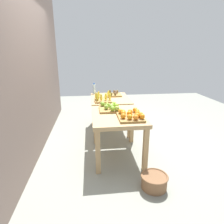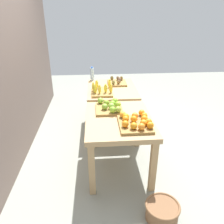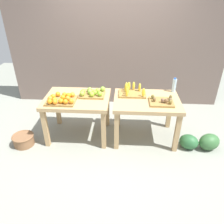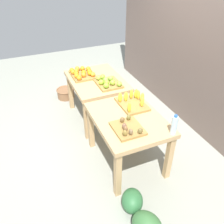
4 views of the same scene
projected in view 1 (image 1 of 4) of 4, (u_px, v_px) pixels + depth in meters
ground_plane at (113, 140)px, 3.74m from camera, size 8.00×8.00×0.00m
back_wall at (32, 62)px, 3.14m from camera, size 4.40×0.12×3.00m
display_table_left at (118, 120)px, 3.03m from camera, size 1.04×0.80×0.72m
display_table_right at (110, 103)px, 4.09m from camera, size 1.04×0.80×0.72m
orange_bin at (131, 115)px, 2.81m from camera, size 0.45×0.37×0.11m
apple_bin at (110, 107)px, 3.20m from camera, size 0.41×0.34×0.11m
banana_crate at (102, 99)px, 3.80m from camera, size 0.44×0.32×0.17m
kiwi_bin at (114, 94)px, 4.26m from camera, size 0.36×0.32×0.10m
water_bottle at (94, 89)px, 4.43m from camera, size 0.07×0.07×0.25m
watermelon_pile at (116, 112)px, 5.09m from camera, size 0.71×0.37×0.26m
wicker_basket at (154, 181)px, 2.41m from camera, size 0.35×0.35×0.18m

